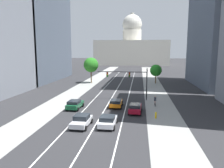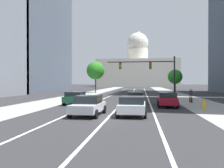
% 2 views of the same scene
% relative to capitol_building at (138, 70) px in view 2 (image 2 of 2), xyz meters
% --- Properties ---
extents(ground_plane, '(400.00, 400.00, 0.00)m').
position_rel_capitol_building_xyz_m(ground_plane, '(0.00, -83.39, -9.85)').
color(ground_plane, '#2B2B2D').
extents(sidewalk_left, '(5.04, 130.00, 0.01)m').
position_rel_capitol_building_xyz_m(sidewalk_left, '(-9.08, -88.39, -9.84)').
color(sidewalk_left, gray).
rests_on(sidewalk_left, ground).
extents(sidewalk_right, '(5.04, 130.00, 0.01)m').
position_rel_capitol_building_xyz_m(sidewalk_right, '(9.08, -88.39, -9.84)').
color(sidewalk_right, gray).
rests_on(sidewalk_right, ground).
extents(lane_stripe_left, '(0.16, 90.00, 0.01)m').
position_rel_capitol_building_xyz_m(lane_stripe_left, '(-3.28, -98.39, -9.84)').
color(lane_stripe_left, white).
rests_on(lane_stripe_left, ground).
extents(lane_stripe_center, '(0.16, 90.00, 0.01)m').
position_rel_capitol_building_xyz_m(lane_stripe_center, '(0.00, -98.39, -9.84)').
color(lane_stripe_center, white).
rests_on(lane_stripe_center, ground).
extents(lane_stripe_right, '(0.16, 90.00, 0.01)m').
position_rel_capitol_building_xyz_m(lane_stripe_right, '(3.28, -98.39, -9.84)').
color(lane_stripe_right, white).
rests_on(lane_stripe_right, ground).
extents(capitol_building, '(46.25, 28.69, 33.42)m').
position_rel_capitol_building_xyz_m(capitol_building, '(0.00, 0.00, 0.00)').
color(capitol_building, beige).
rests_on(capitol_building, ground).
extents(car_green, '(2.20, 4.25, 1.45)m').
position_rel_capitol_building_xyz_m(car_green, '(-4.93, -115.04, -9.08)').
color(car_green, '#14512D').
rests_on(car_green, ground).
extents(car_orange, '(2.07, 4.14, 1.40)m').
position_rel_capitol_building_xyz_m(car_orange, '(1.64, -113.15, -9.10)').
color(car_orange, orange).
rests_on(car_orange, ground).
extents(car_crimson, '(2.14, 4.18, 1.48)m').
position_rel_capitol_building_xyz_m(car_crimson, '(4.92, -116.25, -9.07)').
color(car_crimson, maroon).
rests_on(car_crimson, ground).
extents(car_white, '(2.19, 4.23, 1.45)m').
position_rel_capitol_building_xyz_m(car_white, '(1.64, -122.75, -9.10)').
color(car_white, silver).
rests_on(car_white, ground).
extents(car_silver, '(2.23, 4.25, 1.49)m').
position_rel_capitol_building_xyz_m(car_silver, '(-1.64, -123.10, -9.09)').
color(car_silver, '#B2B5BA').
rests_on(car_silver, ground).
extents(traffic_signal_mast, '(9.57, 0.39, 6.11)m').
position_rel_capitol_building_xyz_m(traffic_signal_mast, '(3.67, -107.15, -5.52)').
color(traffic_signal_mast, black).
rests_on(traffic_signal_mast, ground).
extents(fire_hydrant, '(0.26, 0.35, 0.91)m').
position_rel_capitol_building_xyz_m(fire_hydrant, '(7.85, -118.58, -9.38)').
color(fire_hydrant, yellow).
rests_on(fire_hydrant, ground).
extents(cyclist, '(0.36, 1.70, 1.72)m').
position_rel_capitol_building_xyz_m(cyclist, '(8.21, -111.34, -9.00)').
color(cyclist, black).
rests_on(cyclist, ground).
extents(street_tree_near_left, '(4.24, 4.24, 7.40)m').
position_rel_capitol_building_xyz_m(street_tree_near_left, '(-8.52, -86.42, -4.59)').
color(street_tree_near_left, '#51381E').
rests_on(street_tree_near_left, ground).
extents(street_tree_mid_right, '(3.35, 3.35, 5.45)m').
position_rel_capitol_building_xyz_m(street_tree_mid_right, '(10.07, -85.04, -6.09)').
color(street_tree_mid_right, '#51381E').
rests_on(street_tree_mid_right, ground).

